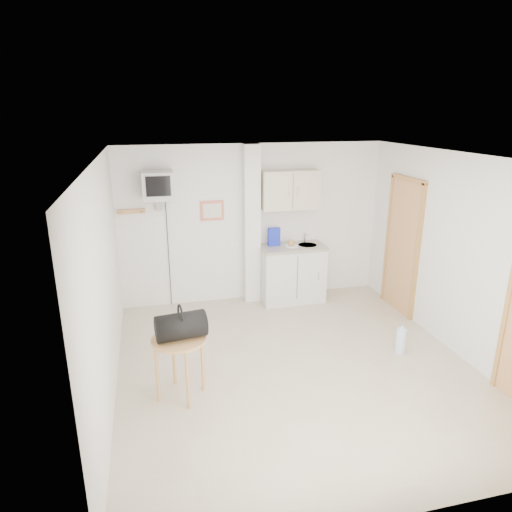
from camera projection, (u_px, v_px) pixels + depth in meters
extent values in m
plane|color=#B6A98F|center=(295.00, 366.00, 5.56)|extent=(4.50, 4.50, 0.00)
cube|color=white|center=(253.00, 224.00, 7.26)|extent=(4.20, 0.04, 2.50)
cube|color=white|center=(404.00, 377.00, 3.09)|extent=(4.20, 0.04, 2.50)
cube|color=white|center=(105.00, 285.00, 4.71)|extent=(0.04, 4.50, 2.50)
cube|color=white|center=(459.00, 256.00, 5.64)|extent=(0.04, 4.50, 2.50)
cube|color=white|center=(302.00, 158.00, 4.79)|extent=(4.20, 4.50, 0.04)
cube|color=white|center=(252.00, 225.00, 7.14)|extent=(0.25, 0.22, 2.50)
cube|color=#D4624B|center=(212.00, 210.00, 7.02)|extent=(0.36, 0.03, 0.30)
cube|color=silver|center=(212.00, 211.00, 7.00)|extent=(0.28, 0.01, 0.22)
cube|color=tan|center=(132.00, 211.00, 6.72)|extent=(0.40, 0.05, 0.06)
cube|color=white|center=(234.00, 243.00, 7.27)|extent=(0.15, 0.02, 0.08)
cylinder|color=tan|center=(121.00, 213.00, 6.64)|extent=(0.02, 0.08, 0.02)
cylinder|color=tan|center=(142.00, 212.00, 6.70)|extent=(0.02, 0.08, 0.02)
cube|color=#A16B3F|center=(402.00, 247.00, 6.87)|extent=(0.04, 0.75, 2.00)
cube|color=olive|center=(402.00, 247.00, 6.87)|extent=(0.06, 0.87, 2.06)
cube|color=silver|center=(292.00, 274.00, 7.38)|extent=(1.00, 0.55, 0.88)
cube|color=#AEA395|center=(293.00, 247.00, 7.24)|extent=(1.03, 0.58, 0.04)
cylinder|color=#B7B7BA|center=(307.00, 246.00, 7.29)|extent=(0.30, 0.30, 0.05)
cylinder|color=#B7B7BA|center=(305.00, 238.00, 7.39)|extent=(0.02, 0.02, 0.16)
cylinder|color=#B7B7BA|center=(306.00, 234.00, 7.31)|extent=(0.02, 0.13, 0.02)
cube|color=beige|center=(290.00, 190.00, 7.06)|extent=(0.90, 0.32, 0.60)
cube|color=#1626B7|center=(274.00, 237.00, 7.20)|extent=(0.19, 0.07, 0.29)
cylinder|color=white|center=(291.00, 246.00, 7.21)|extent=(0.22, 0.22, 0.01)
sphere|color=tan|center=(291.00, 243.00, 7.19)|extent=(0.11, 0.11, 0.11)
cube|color=slate|center=(159.00, 200.00, 6.64)|extent=(0.36, 0.32, 0.02)
cube|color=slate|center=(159.00, 203.00, 6.78)|extent=(0.10, 0.06, 0.20)
cube|color=#ADADAF|center=(158.00, 185.00, 6.51)|extent=(0.44, 0.42, 0.40)
cube|color=black|center=(158.00, 186.00, 6.30)|extent=(0.34, 0.02, 0.28)
cylinder|color=black|center=(169.00, 253.00, 7.05)|extent=(0.01, 0.01, 1.73)
cylinder|color=tan|center=(179.00, 339.00, 4.78)|extent=(0.58, 0.58, 0.03)
cylinder|color=tan|center=(203.00, 363.00, 4.99)|extent=(0.04, 0.04, 0.67)
cylinder|color=tan|center=(174.00, 358.00, 5.10)|extent=(0.04, 0.04, 0.67)
cylinder|color=tan|center=(157.00, 374.00, 4.78)|extent=(0.04, 0.04, 0.67)
cylinder|color=tan|center=(188.00, 380.00, 4.67)|extent=(0.04, 0.04, 0.67)
cylinder|color=black|center=(181.00, 326.00, 4.72)|extent=(0.55, 0.35, 0.28)
torus|color=black|center=(180.00, 314.00, 4.68)|extent=(0.05, 0.22, 0.22)
cylinder|color=#B9DAF2|center=(401.00, 341.00, 5.82)|extent=(0.12, 0.12, 0.33)
cylinder|color=#B9DAF2|center=(402.00, 328.00, 5.76)|extent=(0.04, 0.04, 0.04)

